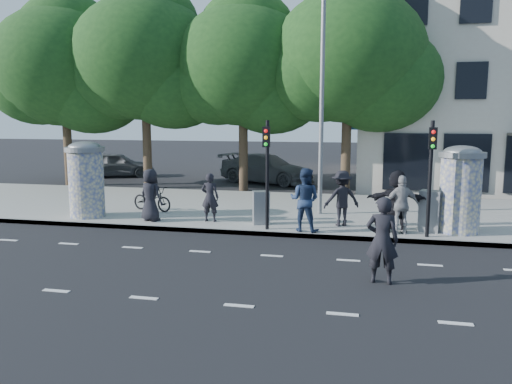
% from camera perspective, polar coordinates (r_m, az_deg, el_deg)
% --- Properties ---
extents(ground, '(120.00, 120.00, 0.00)m').
position_cam_1_polar(ground, '(12.02, 0.62, -9.12)').
color(ground, black).
rests_on(ground, ground).
extents(sidewalk, '(40.00, 8.00, 0.15)m').
position_cam_1_polar(sidewalk, '(19.20, 5.09, -2.16)').
color(sidewalk, gray).
rests_on(sidewalk, ground).
extents(curb, '(40.00, 0.10, 0.16)m').
position_cam_1_polar(curb, '(15.37, 3.27, -4.88)').
color(curb, slate).
rests_on(curb, ground).
extents(lane_dash_near, '(32.00, 0.12, 0.01)m').
position_cam_1_polar(lane_dash_near, '(10.00, -1.96, -12.87)').
color(lane_dash_near, silver).
rests_on(lane_dash_near, ground).
extents(lane_dash_far, '(32.00, 0.12, 0.01)m').
position_cam_1_polar(lane_dash_far, '(13.34, 1.83, -7.30)').
color(lane_dash_far, silver).
rests_on(lane_dash_far, ground).
extents(ad_column_left, '(1.36, 1.36, 2.65)m').
position_cam_1_polar(ad_column_left, '(18.48, -18.84, 1.58)').
color(ad_column_left, beige).
rests_on(ad_column_left, sidewalk).
extents(ad_column_right, '(1.36, 1.36, 2.65)m').
position_cam_1_polar(ad_column_right, '(16.33, 22.32, 0.50)').
color(ad_column_right, beige).
rests_on(ad_column_right, sidewalk).
extents(traffic_pole_near, '(0.22, 0.31, 3.40)m').
position_cam_1_polar(traffic_pole_near, '(15.35, 1.26, 3.28)').
color(traffic_pole_near, black).
rests_on(traffic_pole_near, sidewalk).
extents(traffic_pole_far, '(0.22, 0.31, 3.40)m').
position_cam_1_polar(traffic_pole_far, '(15.20, 19.35, 2.74)').
color(traffic_pole_far, black).
rests_on(traffic_pole_far, sidewalk).
extents(street_lamp, '(0.25, 0.93, 8.00)m').
position_cam_1_polar(street_lamp, '(17.95, 7.55, 12.18)').
color(street_lamp, slate).
rests_on(street_lamp, sidewalk).
extents(tree_far_left, '(7.20, 7.20, 9.26)m').
position_cam_1_polar(tree_far_left, '(28.33, -21.16, 13.21)').
color(tree_far_left, '#38281C').
rests_on(tree_far_left, ground).
extents(tree_mid_left, '(7.20, 7.20, 9.57)m').
position_cam_1_polar(tree_mid_left, '(26.21, -12.66, 14.67)').
color(tree_mid_left, '#38281C').
rests_on(tree_mid_left, ground).
extents(tree_near_left, '(6.80, 6.80, 8.97)m').
position_cam_1_polar(tree_near_left, '(24.72, -1.50, 14.23)').
color(tree_near_left, '#38281C').
rests_on(tree_near_left, ground).
extents(tree_center, '(7.00, 7.00, 9.30)m').
position_cam_1_polar(tree_center, '(23.68, 10.52, 14.94)').
color(tree_center, '#38281C').
rests_on(tree_center, ground).
extents(ped_a, '(1.01, 0.83, 1.77)m').
position_cam_1_polar(ped_a, '(17.17, -11.96, -0.34)').
color(ped_a, black).
rests_on(ped_a, sidewalk).
extents(ped_b, '(0.60, 0.40, 1.65)m').
position_cam_1_polar(ped_b, '(16.81, -5.28, -0.60)').
color(ped_b, black).
rests_on(ped_b, sidewalk).
extents(ped_c, '(1.08, 0.91, 1.96)m').
position_cam_1_polar(ped_c, '(15.38, 5.57, -0.89)').
color(ped_c, '#1F2F4E').
rests_on(ped_c, sidewalk).
extents(ped_d, '(1.32, 1.01, 1.80)m').
position_cam_1_polar(ped_d, '(16.31, 9.76, -0.71)').
color(ped_d, black).
rests_on(ped_d, sidewalk).
extents(ped_e, '(1.17, 0.86, 1.78)m').
position_cam_1_polar(ped_e, '(15.56, 16.31, -1.41)').
color(ped_e, '#959598').
rests_on(ped_e, sidewalk).
extents(ped_f, '(1.79, 0.66, 1.92)m').
position_cam_1_polar(ped_f, '(15.76, 15.78, -1.01)').
color(ped_f, black).
rests_on(ped_f, sidewalk).
extents(man_road, '(0.75, 0.53, 1.95)m').
position_cam_1_polar(man_road, '(11.35, 14.22, -5.36)').
color(man_road, black).
rests_on(man_road, ground).
extents(bicycle, '(1.05, 1.81, 0.90)m').
position_cam_1_polar(bicycle, '(19.07, -11.79, -0.78)').
color(bicycle, black).
rests_on(bicycle, sidewalk).
extents(cabinet_left, '(0.62, 0.54, 1.10)m').
position_cam_1_polar(cabinet_left, '(16.37, 0.58, -1.80)').
color(cabinet_left, gray).
rests_on(cabinet_left, sidewalk).
extents(cabinet_right, '(0.72, 0.62, 1.27)m').
position_cam_1_polar(cabinet_right, '(16.20, 19.27, -2.08)').
color(cabinet_right, gray).
rests_on(cabinet_right, sidewalk).
extents(car_left, '(3.30, 4.75, 1.50)m').
position_cam_1_polar(car_left, '(31.56, -15.63, 3.05)').
color(car_left, '#4F5256').
rests_on(car_left, ground).
extents(car_right, '(4.09, 5.90, 1.58)m').
position_cam_1_polar(car_right, '(27.64, 1.22, 2.70)').
color(car_right, '#515558').
rests_on(car_right, ground).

